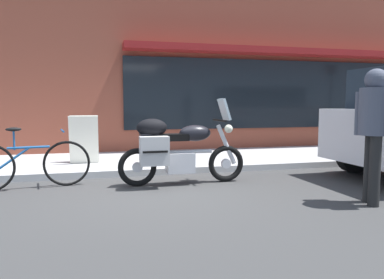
% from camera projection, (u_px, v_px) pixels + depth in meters
% --- Properties ---
extents(ground_plane, '(80.00, 80.00, 0.00)m').
position_uv_depth(ground_plane, '(150.00, 190.00, 5.59)').
color(ground_plane, '#383838').
extents(touring_motorcycle, '(2.07, 0.68, 1.38)m').
position_uv_depth(touring_motorcycle, '(175.00, 148.00, 5.88)').
color(touring_motorcycle, black).
rests_on(touring_motorcycle, ground_plane).
extents(parked_bicycle, '(1.78, 0.49, 0.95)m').
position_uv_depth(parked_bicycle, '(29.00, 164.00, 5.62)').
color(parked_bicycle, black).
rests_on(parked_bicycle, ground_plane).
extents(pedestrian_walking, '(0.46, 0.55, 1.74)m').
position_uv_depth(pedestrian_walking, '(374.00, 120.00, 4.69)').
color(pedestrian_walking, black).
rests_on(pedestrian_walking, ground_plane).
extents(sandwich_board_sign, '(0.55, 0.41, 0.94)m').
position_uv_depth(sandwich_board_sign, '(84.00, 139.00, 7.33)').
color(sandwich_board_sign, silver).
rests_on(sandwich_board_sign, sidewalk_curb).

